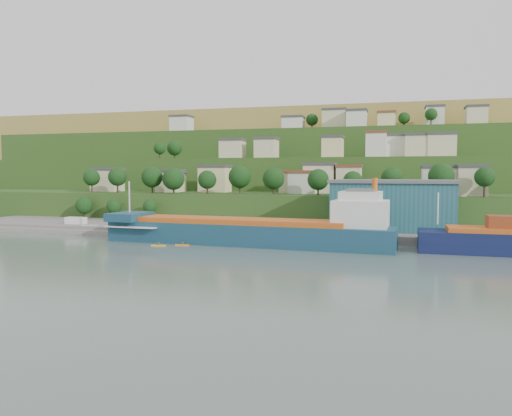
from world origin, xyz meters
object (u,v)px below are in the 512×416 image
(caravan, at_px, (76,222))
(cargo_ship_near, at_px, (255,233))
(warehouse, at_px, (394,204))
(kayak_orange, at_px, (182,244))

(caravan, bearing_deg, cargo_ship_near, -13.43)
(warehouse, xyz_separation_m, caravan, (-87.53, -10.08, -5.87))
(kayak_orange, bearing_deg, warehouse, 23.56)
(warehouse, bearing_deg, caravan, -169.78)
(cargo_ship_near, bearing_deg, kayak_orange, -156.83)
(cargo_ship_near, distance_m, caravan, 58.26)
(caravan, distance_m, kayak_orange, 45.20)
(cargo_ship_near, bearing_deg, warehouse, 40.29)
(caravan, xyz_separation_m, kayak_orange, (41.13, -18.59, -2.33))
(warehouse, height_order, caravan, warehouse)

